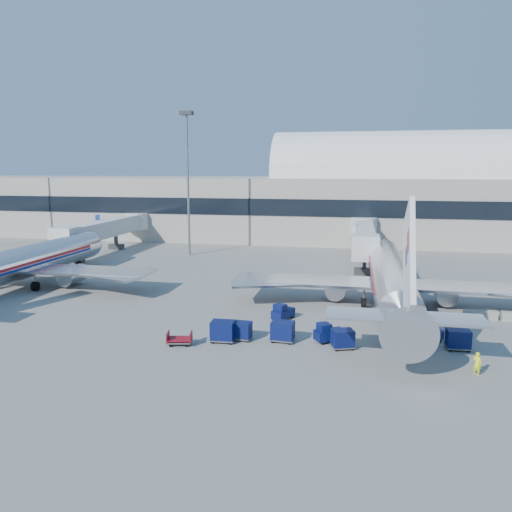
% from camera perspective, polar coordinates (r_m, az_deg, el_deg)
% --- Properties ---
extents(ground, '(260.00, 260.00, 0.00)m').
position_cam_1_polar(ground, '(48.40, 3.37, -6.68)').
color(ground, gray).
rests_on(ground, ground).
extents(terminal, '(170.00, 28.15, 21.00)m').
position_cam_1_polar(terminal, '(104.03, 0.38, 6.50)').
color(terminal, '#B2AA9E').
rests_on(terminal, ground).
extents(airliner_main, '(32.00, 37.26, 12.07)m').
position_cam_1_polar(airliner_main, '(51.71, 15.18, -2.58)').
color(airliner_main, silver).
rests_on(airliner_main, ground).
extents(airliner_mid, '(32.00, 37.26, 12.07)m').
position_cam_1_polar(airliner_mid, '(64.37, -25.42, -0.77)').
color(airliner_mid, silver).
rests_on(airliner_mid, ground).
extents(jetbridge_near, '(4.40, 27.50, 6.25)m').
position_cam_1_polar(jetbridge_near, '(77.37, 12.27, 2.39)').
color(jetbridge_near, silver).
rests_on(jetbridge_near, ground).
extents(jetbridge_mid, '(4.40, 27.50, 6.25)m').
position_cam_1_polar(jetbridge_mid, '(87.50, -16.43, 3.06)').
color(jetbridge_mid, silver).
rests_on(jetbridge_mid, ground).
extents(mast_west, '(2.00, 1.20, 22.60)m').
position_cam_1_polar(mast_west, '(80.41, -7.83, 10.56)').
color(mast_west, slate).
rests_on(mast_west, ground).
extents(barrier_near, '(3.00, 0.55, 0.90)m').
position_cam_1_polar(barrier_near, '(51.07, 24.26, -6.15)').
color(barrier_near, '#9E9E96').
rests_on(barrier_near, ground).
extents(tug_lead, '(2.69, 2.26, 1.57)m').
position_cam_1_polar(tug_lead, '(41.25, 8.30, -8.71)').
color(tug_lead, '#091245').
rests_on(tug_lead, ground).
extents(tug_right, '(2.29, 1.88, 1.34)m').
position_cam_1_polar(tug_right, '(43.78, 19.12, -8.21)').
color(tug_right, '#091245').
rests_on(tug_right, ground).
extents(tug_left, '(2.07, 2.62, 1.53)m').
position_cam_1_polar(tug_left, '(46.66, 3.04, -6.42)').
color(tug_left, '#091245').
rests_on(tug_left, ground).
extents(cart_train_a, '(1.99, 1.58, 1.66)m').
position_cam_1_polar(cart_train_a, '(40.85, 3.08, -8.56)').
color(cart_train_a, '#091245').
rests_on(cart_train_a, ground).
extents(cart_train_b, '(1.78, 1.42, 1.48)m').
position_cam_1_polar(cart_train_b, '(41.25, -1.70, -8.49)').
color(cart_train_b, '#091245').
rests_on(cart_train_b, ground).
extents(cart_train_c, '(2.00, 1.56, 1.71)m').
position_cam_1_polar(cart_train_c, '(40.83, -3.82, -8.53)').
color(cart_train_c, '#091245').
rests_on(cart_train_c, ground).
extents(cart_solo_near, '(2.06, 1.82, 1.51)m').
position_cam_1_polar(cart_solo_near, '(39.88, 9.88, -9.28)').
color(cart_solo_near, '#091245').
rests_on(cart_solo_near, ground).
extents(cart_solo_far, '(1.88, 1.47, 1.60)m').
position_cam_1_polar(cart_solo_far, '(42.13, 22.11, -8.77)').
color(cart_solo_far, '#091245').
rests_on(cart_solo_far, ground).
extents(cart_open_red, '(2.18, 1.74, 0.52)m').
position_cam_1_polar(cart_open_red, '(40.70, -8.69, -9.49)').
color(cart_open_red, slate).
rests_on(cart_open_red, ground).
extents(ramp_worker, '(0.70, 0.68, 1.62)m').
position_cam_1_polar(ramp_worker, '(37.73, 23.95, -11.16)').
color(ramp_worker, '#D4E317').
rests_on(ramp_worker, ground).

